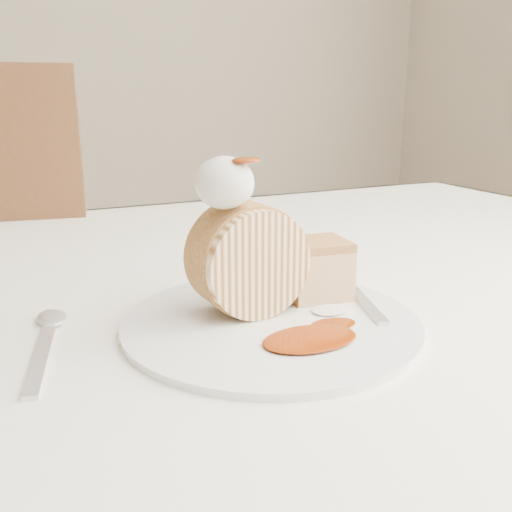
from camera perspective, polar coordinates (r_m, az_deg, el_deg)
name	(u,v)px	position (r m, az deg, el deg)	size (l,w,h in m)	color
table	(243,339)	(0.71, -1.33, -8.27)	(1.40, 0.90, 0.75)	white
plate	(271,322)	(0.51, 1.49, -6.65)	(0.27, 0.27, 0.01)	white
roulade_slice	(248,260)	(0.52, -0.79, -0.38)	(0.10, 0.10, 0.05)	#FFE7B1
cake_chunk	(316,272)	(0.56, 6.03, -1.64)	(0.06, 0.05, 0.05)	#BD8747
whipped_cream	(225,183)	(0.49, -3.16, 7.33)	(0.05, 0.05, 0.05)	silver
caramel_drizzle	(246,153)	(0.48, -0.96, 10.22)	(0.03, 0.02, 0.01)	#772504
caramel_pool	(310,339)	(0.47, 5.41, -8.22)	(0.08, 0.05, 0.00)	#772504
fork	(364,301)	(0.56, 10.72, -4.46)	(0.02, 0.16, 0.00)	silver
spoon	(41,359)	(0.48, -20.71, -9.57)	(0.02, 0.15, 0.00)	silver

